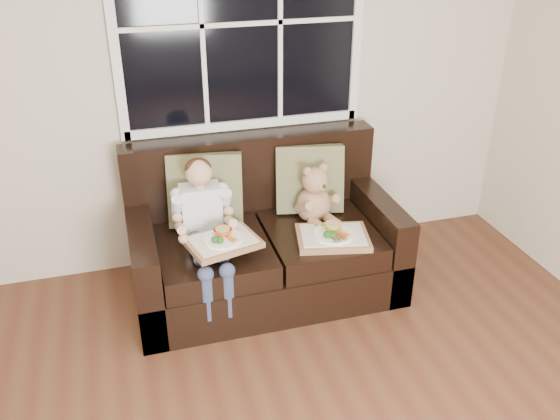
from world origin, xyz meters
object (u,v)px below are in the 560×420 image
object	(u,v)px
tray_right	(333,236)
teddy_bear	(314,198)
loveseat	(263,245)
tray_left	(223,241)
child	(204,218)

from	to	relation	value
tray_right	teddy_bear	bearing A→B (deg)	107.31
loveseat	tray_left	distance (m)	0.52
tray_left	tray_right	distance (m)	0.70
child	tray_right	bearing A→B (deg)	-13.09
teddy_bear	tray_left	world-z (taller)	teddy_bear
child	tray_left	distance (m)	0.22
child	teddy_bear	world-z (taller)	child
teddy_bear	tray_left	bearing A→B (deg)	-170.43
loveseat	tray_right	bearing A→B (deg)	-38.18
loveseat	teddy_bear	distance (m)	0.46
loveseat	child	xyz separation A→B (m)	(-0.39, -0.12, 0.32)
child	tray_right	size ratio (longest dim) A/B	1.60
tray_right	child	bearing A→B (deg)	179.11
tray_left	loveseat	bearing A→B (deg)	29.95
child	teddy_bear	distance (m)	0.75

